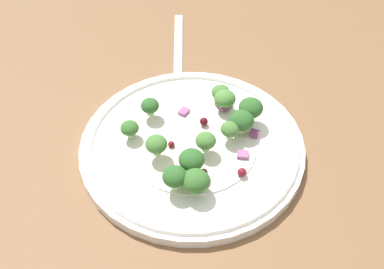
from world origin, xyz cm
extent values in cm
cube|color=brown|center=(0.00, 0.00, -1.00)|extent=(180.00, 180.00, 2.00)
cylinder|color=white|center=(0.08, -2.81, 0.60)|extent=(25.73, 25.73, 1.20)
torus|color=white|center=(0.08, -2.81, 1.20)|extent=(24.67, 24.67, 1.00)
cylinder|color=white|center=(0.08, -2.81, 1.30)|extent=(14.93, 14.93, 0.20)
cylinder|color=#ADD18E|center=(2.65, -6.42, 2.44)|extent=(0.90, 0.90, 0.90)
ellipsoid|color=#477A38|center=(2.65, -6.42, 3.51)|extent=(2.39, 2.39, 1.79)
cylinder|color=#9EC684|center=(6.97, -1.77, 1.92)|extent=(1.09, 1.09, 1.09)
ellipsoid|color=#386B2D|center=(6.97, -1.77, 3.22)|extent=(2.89, 2.89, 2.17)
cylinder|color=#ADD18E|center=(-0.17, -9.91, 2.00)|extent=(0.78, 0.78, 0.78)
ellipsoid|color=#386B2D|center=(-0.17, -9.91, 2.94)|extent=(2.09, 2.09, 1.57)
cylinder|color=#8EB77A|center=(4.57, -2.42, 2.41)|extent=(1.02, 1.02, 1.02)
ellipsoid|color=#2D6028|center=(4.57, -2.42, 3.63)|extent=(2.72, 2.72, 2.04)
cylinder|color=#9EC684|center=(-3.54, -8.13, 2.30)|extent=(0.81, 0.81, 0.81)
ellipsoid|color=#2D6028|center=(-3.54, -8.13, 3.27)|extent=(2.16, 2.16, 1.62)
cylinder|color=#ADD18E|center=(-2.00, 2.64, 2.16)|extent=(1.06, 1.06, 1.06)
ellipsoid|color=#2D6028|center=(-2.00, 2.64, 3.43)|extent=(2.82, 2.82, 2.11)
cylinder|color=#8EB77A|center=(-3.87, 3.63, 2.42)|extent=(1.07, 1.07, 1.07)
ellipsoid|color=#2D6028|center=(-3.87, 3.63, 3.70)|extent=(2.84, 2.84, 2.13)
cylinder|color=#ADD18E|center=(-0.64, 1.39, 2.30)|extent=(0.79, 0.79, 0.79)
ellipsoid|color=#477A38|center=(-0.64, 1.39, 3.25)|extent=(2.11, 2.11, 1.58)
cylinder|color=#ADD18E|center=(6.81, -3.90, 2.33)|extent=(0.96, 0.96, 0.96)
ellipsoid|color=#2D6028|center=(6.81, -3.90, 3.48)|extent=(2.57, 2.57, 1.92)
cylinder|color=#ADD18E|center=(1.49, -1.17, 2.36)|extent=(0.85, 0.85, 0.85)
ellipsoid|color=#477A38|center=(1.49, -1.17, 3.37)|extent=(2.25, 2.25, 1.69)
cylinder|color=#9EC684|center=(-5.76, 0.58, 1.99)|extent=(0.97, 0.97, 0.97)
ellipsoid|color=#4C843D|center=(-5.76, 0.58, 3.15)|extent=(2.58, 2.58, 1.94)
cylinder|color=#8EB77A|center=(-7.24, -0.49, 1.81)|extent=(0.84, 0.84, 0.84)
ellipsoid|color=#477A38|center=(-7.24, -0.49, 2.82)|extent=(2.25, 2.25, 1.69)
sphere|color=#4C0A14|center=(4.68, -1.12, 1.77)|extent=(0.91, 0.91, 0.91)
sphere|color=maroon|center=(0.91, -5.07, 1.71)|extent=(0.75, 0.75, 0.75)
sphere|color=#4C0A14|center=(2.10, -2.14, 1.75)|extent=(0.92, 0.92, 0.92)
sphere|color=#4C0A14|center=(-2.81, -1.70, 2.00)|extent=(0.96, 0.96, 0.96)
sphere|color=maroon|center=(4.25, 2.96, 1.80)|extent=(0.99, 0.99, 0.99)
cube|color=#843D75|center=(-1.66, 4.22, 1.81)|extent=(1.22, 1.23, 0.44)
cube|color=#A35B93|center=(-4.65, -4.26, 1.57)|extent=(1.53, 1.41, 0.52)
cube|color=#A35B93|center=(1.59, 2.99, 1.64)|extent=(1.06, 1.27, 0.45)
cube|color=#843D75|center=(-5.85, 0.58, 1.83)|extent=(1.80, 1.81, 0.42)
cube|color=silver|center=(-20.41, -6.83, 0.25)|extent=(15.04, 2.83, 0.50)
cube|color=silver|center=(-11.16, -5.82, 0.25)|extent=(3.84, 2.78, 0.50)
camera|label=1|loc=(35.77, 0.69, 40.55)|focal=43.56mm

